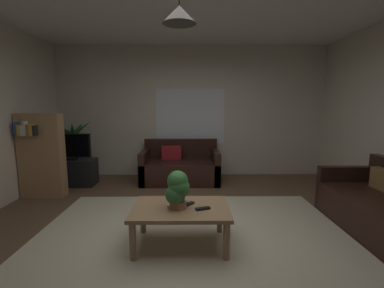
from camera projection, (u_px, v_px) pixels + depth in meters
The scene contains 16 objects.
floor at pixel (192, 236), 3.15m from camera, with size 5.71×5.55×0.02m, color brown.
rug at pixel (192, 243), 2.95m from camera, with size 3.71×3.05×0.01m, color beige.
wall_back at pixel (191, 112), 5.72m from camera, with size 5.83×0.06×2.78m, color beige.
window_pane at pixel (190, 116), 5.71m from camera, with size 1.47×0.01×1.17m, color white.
couch_under_window at pixel (180, 168), 5.35m from camera, with size 1.53×0.89×0.82m.
couch_right_side at pixel (384, 209), 3.25m from camera, with size 0.89×1.51×0.82m.
coffee_table at pixel (181, 213), 2.88m from camera, with size 1.05×0.70×0.44m.
book_on_table_0 at pixel (174, 205), 2.88m from camera, with size 0.12×0.11×0.03m, color beige.
remote_on_table_0 at pixel (203, 209), 2.80m from camera, with size 0.05×0.16×0.02m, color black.
remote_on_table_1 at pixel (188, 204), 2.92m from camera, with size 0.05×0.16×0.02m, color black.
potted_plant_on_table at pixel (178, 189), 2.81m from camera, with size 0.26×0.25×0.41m.
tv_stand at pixel (72, 172), 5.10m from camera, with size 0.90×0.44×0.50m, color black.
tv at pixel (69, 146), 5.00m from camera, with size 0.80×0.16×0.50m.
potted_palm_corner at pixel (74, 151), 5.57m from camera, with size 0.99×0.82×1.29m.
bookshelf_corner at pixel (41, 155), 4.39m from camera, with size 0.70×0.31×1.40m.
pendant_lamp at pixel (179, 14), 2.58m from camera, with size 0.34×0.34×0.46m.
Camera 1 is at (-0.03, -2.96, 1.53)m, focal length 24.78 mm.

